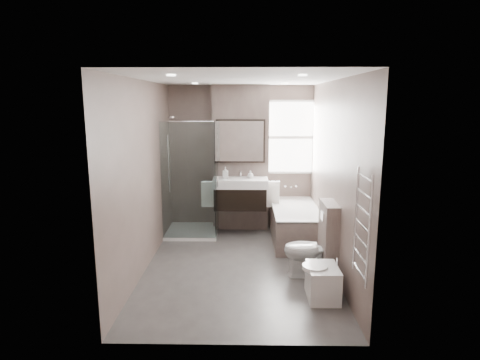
{
  "coord_description": "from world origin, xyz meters",
  "views": [
    {
      "loc": [
        0.11,
        -5.4,
        2.32
      ],
      "look_at": [
        0.02,
        0.15,
        1.22
      ],
      "focal_mm": 30.0,
      "sensor_mm": 36.0,
      "label": 1
    }
  ],
  "objects_px": {
    "bathtub": "(295,222)",
    "toilet": "(311,250)",
    "bidet": "(322,282)",
    "vanity": "(240,193)"
  },
  "relations": [
    {
      "from": "vanity",
      "to": "bathtub",
      "type": "xyz_separation_m",
      "value": [
        0.92,
        -0.33,
        -0.43
      ]
    },
    {
      "from": "bathtub",
      "to": "bidet",
      "type": "distance_m",
      "value": 2.04
    },
    {
      "from": "bathtub",
      "to": "toilet",
      "type": "xyz_separation_m",
      "value": [
        0.05,
        -1.41,
        0.05
      ]
    },
    {
      "from": "vanity",
      "to": "bathtub",
      "type": "bearing_deg",
      "value": -19.37
    },
    {
      "from": "toilet",
      "to": "vanity",
      "type": "bearing_deg",
      "value": -148.92
    },
    {
      "from": "bathtub",
      "to": "toilet",
      "type": "bearing_deg",
      "value": -88.17
    },
    {
      "from": "toilet",
      "to": "bidet",
      "type": "distance_m",
      "value": 0.65
    },
    {
      "from": "toilet",
      "to": "bidet",
      "type": "height_order",
      "value": "toilet"
    },
    {
      "from": "vanity",
      "to": "bidet",
      "type": "bearing_deg",
      "value": -66.77
    },
    {
      "from": "bathtub",
      "to": "bidet",
      "type": "bearing_deg",
      "value": -87.49
    }
  ]
}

